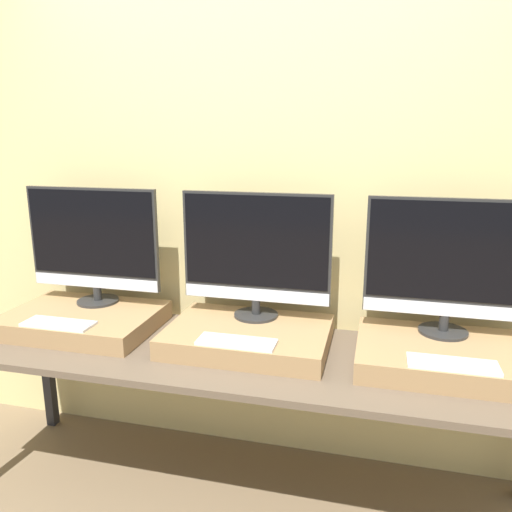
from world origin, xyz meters
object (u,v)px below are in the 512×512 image
monitor_center (256,252)px  monitor_right (449,263)px  monitor_left (93,242)px  keyboard_center (237,342)px  keyboard_left (59,323)px  keyboard_right (453,364)px

monitor_center → monitor_right: bearing=0.0°
monitor_left → keyboard_center: 0.93m
keyboard_center → monitor_right: bearing=21.3°
keyboard_left → monitor_right: (1.64, 0.32, 0.30)m
keyboard_left → monitor_center: 0.93m
keyboard_left → keyboard_center: size_ratio=1.00×
keyboard_center → monitor_right: (0.82, 0.32, 0.30)m
monitor_center → keyboard_right: bearing=-21.3°
monitor_center → keyboard_left: bearing=-158.7°
monitor_left → monitor_center: same height
keyboard_left → keyboard_center: bearing=0.0°
keyboard_left → monitor_right: monitor_right is taller
keyboard_left → monitor_center: (0.82, 0.32, 0.30)m
monitor_left → keyboard_left: monitor_left is taller
keyboard_center → keyboard_right: (0.82, 0.00, 0.00)m
keyboard_left → monitor_center: bearing=21.3°
keyboard_left → monitor_left: bearing=90.0°
keyboard_center → keyboard_left: bearing=180.0°
keyboard_right → keyboard_center: bearing=180.0°
monitor_left → keyboard_center: size_ratio=2.13×
monitor_left → keyboard_right: 1.69m
monitor_right → keyboard_left: bearing=-169.0°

